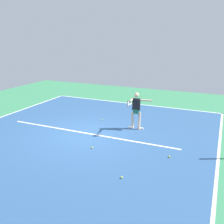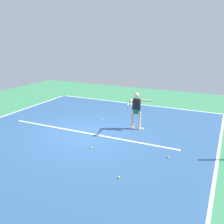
# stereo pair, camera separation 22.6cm
# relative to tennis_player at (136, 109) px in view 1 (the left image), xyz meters

# --- Properties ---
(ground_plane) EXTENTS (21.33, 21.33, 0.00)m
(ground_plane) POSITION_rel_tennis_player_xyz_m (1.73, 1.44, -0.98)
(ground_plane) COLOR #388456
(court_surface) EXTENTS (10.71, 11.44, 0.00)m
(court_surface) POSITION_rel_tennis_player_xyz_m (1.73, 1.44, -0.97)
(court_surface) COLOR #2D5484
(court_surface) RESTS_ON ground_plane
(court_line_baseline_near) EXTENTS (10.71, 0.10, 0.01)m
(court_line_baseline_near) POSITION_rel_tennis_player_xyz_m (1.73, -4.23, -0.97)
(court_line_baseline_near) COLOR white
(court_line_baseline_near) RESTS_ON ground_plane
(court_line_sideline_left) EXTENTS (0.10, 11.44, 0.01)m
(court_line_sideline_left) POSITION_rel_tennis_player_xyz_m (-3.57, 1.44, -0.97)
(court_line_sideline_left) COLOR white
(court_line_sideline_left) RESTS_ON ground_plane
(court_line_service) EXTENTS (8.03, 0.10, 0.01)m
(court_line_service) POSITION_rel_tennis_player_xyz_m (1.73, 1.38, -0.97)
(court_line_service) COLOR white
(court_line_service) RESTS_ON ground_plane
(court_line_centre_mark) EXTENTS (0.10, 0.30, 0.01)m
(court_line_centre_mark) POSITION_rel_tennis_player_xyz_m (1.73, -4.03, -0.97)
(court_line_centre_mark) COLOR white
(court_line_centre_mark) RESTS_ON ground_plane
(tennis_player) EXTENTS (1.04, 1.19, 1.71)m
(tennis_player) POSITION_rel_tennis_player_xyz_m (0.00, 0.00, 0.00)
(tennis_player) COLOR beige
(tennis_player) RESTS_ON ground_plane
(tennis_ball_by_sideline) EXTENTS (0.07, 0.07, 0.07)m
(tennis_ball_by_sideline) POSITION_rel_tennis_player_xyz_m (-0.98, 4.14, -0.94)
(tennis_ball_by_sideline) COLOR #C6E53D
(tennis_ball_by_sideline) RESTS_ON ground_plane
(tennis_ball_near_player) EXTENTS (0.07, 0.07, 0.07)m
(tennis_ball_near_player) POSITION_rel_tennis_player_xyz_m (1.96, -0.48, -0.94)
(tennis_ball_near_player) COLOR #CCE033
(tennis_ball_near_player) RESTS_ON ground_plane
(tennis_ball_near_service_line) EXTENTS (0.07, 0.07, 0.07)m
(tennis_ball_near_service_line) POSITION_rel_tennis_player_xyz_m (-2.00, 2.21, -0.94)
(tennis_ball_near_service_line) COLOR yellow
(tennis_ball_near_service_line) RESTS_ON ground_plane
(tennis_ball_by_baseline) EXTENTS (0.07, 0.07, 0.07)m
(tennis_ball_by_baseline) POSITION_rel_tennis_player_xyz_m (0.82, 2.66, -0.94)
(tennis_ball_by_baseline) COLOR yellow
(tennis_ball_by_baseline) RESTS_ON ground_plane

